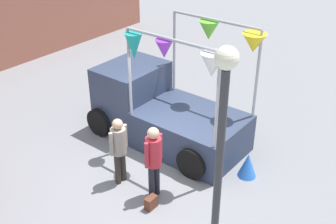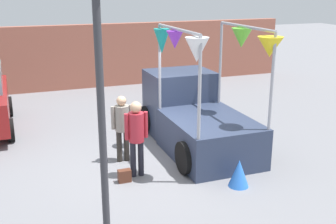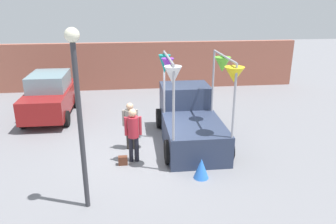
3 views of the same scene
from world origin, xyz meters
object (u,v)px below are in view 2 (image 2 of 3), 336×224
vendor_truck (193,112)px  person_vendor (122,122)px  street_lamp (100,79)px  handbag (124,176)px  person_customer (136,132)px  folded_kite_bundle_azure (239,173)px

vendor_truck → person_vendor: 2.16m
street_lamp → vendor_truck: bearing=49.2°
handbag → street_lamp: street_lamp is taller
person_customer → street_lamp: size_ratio=0.40×
vendor_truck → street_lamp: (-3.20, -3.71, 1.91)m
person_customer → handbag: 1.00m
person_customer → folded_kite_bundle_azure: person_customer is taller
vendor_truck → person_customer: size_ratio=2.39×
handbag → person_customer: bearing=29.7°
person_customer → handbag: size_ratio=6.20×
vendor_truck → handbag: vendor_truck is taller
street_lamp → folded_kite_bundle_azure: bearing=17.9°
vendor_truck → folded_kite_bundle_azure: (-0.13, -2.72, -0.57)m
street_lamp → folded_kite_bundle_azure: size_ratio=7.20×
person_customer → person_vendor: size_ratio=1.06×
person_customer → folded_kite_bundle_azure: 2.38m
street_lamp → handbag: bearing=67.6°
person_vendor → handbag: person_vendor is taller
person_customer → folded_kite_bundle_azure: (1.88, -1.25, -0.75)m
vendor_truck → handbag: 2.98m
handbag → street_lamp: (-0.85, -2.05, 2.64)m
street_lamp → folded_kite_bundle_azure: 4.08m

